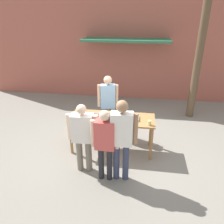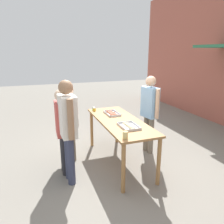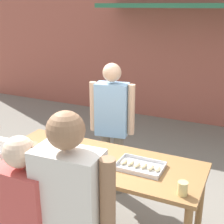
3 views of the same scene
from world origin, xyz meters
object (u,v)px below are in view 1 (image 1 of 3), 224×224
condiment_jar_ketchup (76,119)px  food_tray_buns (130,118)px  condiment_jar_mustard (73,119)px  person_customer_waiting_in_line (105,140)px  utility_pole (202,39)px  food_tray_sausages (94,116)px  person_server_behind_table (108,100)px  person_customer_with_cup (122,135)px  person_customer_holding_hotdog (83,134)px  beer_cup (149,123)px

condiment_jar_ketchup → food_tray_buns: bearing=12.9°
condiment_jar_mustard → condiment_jar_ketchup: 0.09m
person_customer_waiting_in_line → utility_pole: 4.57m
food_tray_sausages → condiment_jar_mustard: size_ratio=5.85×
condiment_jar_mustard → person_server_behind_table: bearing=57.8°
person_customer_with_cup → condiment_jar_ketchup: bearing=-36.4°
food_tray_sausages → person_customer_with_cup: (0.80, -1.09, 0.15)m
condiment_jar_ketchup → person_customer_holding_hotdog: 0.72m
person_server_behind_table → condiment_jar_mustard: bearing=-131.6°
person_customer_holding_hotdog → person_server_behind_table: bearing=-100.6°
utility_pole → beer_cup: bearing=-118.7°
person_server_behind_table → person_customer_holding_hotdog: size_ratio=1.08×
condiment_jar_ketchup → person_customer_with_cup: person_customer_with_cup is taller
food_tray_buns → person_customer_holding_hotdog: 1.32m
food_tray_sausages → condiment_jar_ketchup: bearing=-143.1°
person_customer_holding_hotdog → person_customer_with_cup: size_ratio=0.89×
person_customer_holding_hotdog → person_customer_with_cup: 0.88m
condiment_jar_mustard → utility_pole: (3.32, 2.71, 1.61)m
food_tray_buns → person_customer_holding_hotdog: size_ratio=0.27×
condiment_jar_ketchup → condiment_jar_mustard: bearing=175.3°
beer_cup → person_customer_with_cup: size_ratio=0.06×
condiment_jar_mustard → person_customer_with_cup: person_customer_with_cup is taller
beer_cup → utility_pole: bearing=61.3°
condiment_jar_mustard → beer_cup: bearing=0.4°
food_tray_buns → person_server_behind_table: size_ratio=0.25×
food_tray_buns → person_customer_holding_hotdog: bearing=-135.6°
food_tray_sausages → food_tray_buns: food_tray_buns is taller
condiment_jar_ketchup → person_customer_waiting_in_line: bearing=-44.6°
food_tray_sausages → beer_cup: 1.39m
person_customer_holding_hotdog → person_customer_waiting_in_line: (0.52, -0.22, 0.02)m
person_customer_holding_hotdog → condiment_jar_ketchup: bearing=-63.5°
food_tray_sausages → utility_pole: 4.08m
utility_pole → food_tray_sausages: bearing=-139.5°
food_tray_buns → beer_cup: beer_cup is taller
food_tray_sausages → person_server_behind_table: (0.21, 0.81, 0.12)m
person_customer_waiting_in_line → beer_cup: bearing=-134.2°
food_tray_sausages → condiment_jar_ketchup: (-0.39, -0.29, 0.02)m
food_tray_buns → person_customer_with_cup: bearing=-94.9°
condiment_jar_ketchup → food_tray_sausages: bearing=36.9°
condiment_jar_ketchup → person_customer_waiting_in_line: size_ratio=0.05×
person_server_behind_table → utility_pole: utility_pole is taller
food_tray_sausages → person_customer_holding_hotdog: bearing=-92.9°
food_tray_sausages → beer_cup: beer_cup is taller
beer_cup → person_customer_with_cup: 1.00m
person_customer_holding_hotdog → person_customer_with_cup: (0.85, -0.17, 0.14)m
beer_cup → person_customer_waiting_in_line: (-0.89, -0.87, -0.02)m
person_server_behind_table → person_customer_with_cup: person_customer_with_cup is taller
person_customer_with_cup → person_customer_waiting_in_line: (-0.33, -0.05, -0.12)m
beer_cup → person_customer_waiting_in_line: size_ratio=0.07×
beer_cup → person_customer_waiting_in_line: person_customer_waiting_in_line is taller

